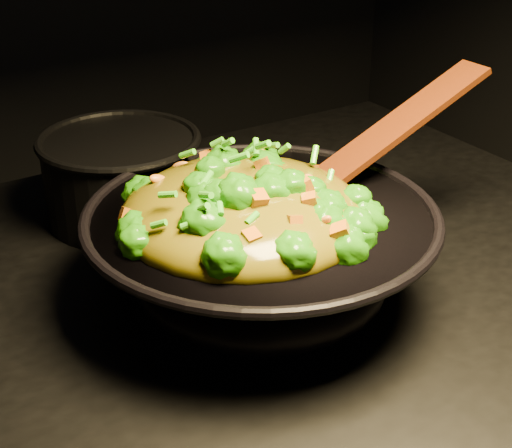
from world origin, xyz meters
TOP-DOWN VIEW (x-y plane):
  - wok at (0.08, 0.00)m, footprint 0.47×0.47m
  - stir_fry at (0.06, 0.00)m, footprint 0.33×0.33m
  - spatula at (0.26, 0.02)m, footprint 0.27×0.05m
  - back_pot at (0.03, 0.26)m, footprint 0.26×0.26m

SIDE VIEW (x-z plane):
  - wok at x=0.08m, z-range 0.90..1.00m
  - back_pot at x=0.03m, z-range 0.90..1.01m
  - stir_fry at x=0.06m, z-range 1.00..1.09m
  - spatula at x=0.26m, z-range 0.99..1.11m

